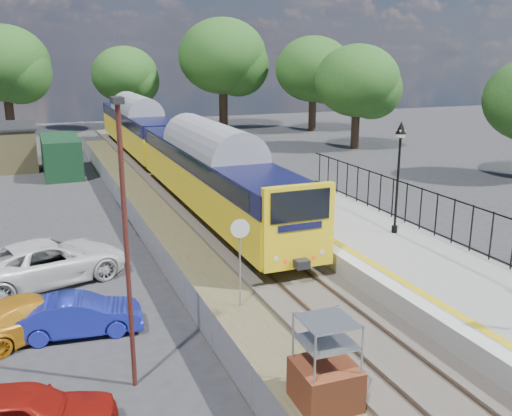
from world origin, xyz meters
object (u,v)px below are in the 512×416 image
car_blue (79,315)px  train (165,142)px  brick_plinth (326,365)px  carpark_lamp (125,231)px  car_yellow (31,316)px  speed_sign (240,247)px  car_white (48,262)px  victorian_lamp_north (400,151)px

car_blue → train: bearing=-13.3°
train → brick_plinth: bearing=-95.3°
carpark_lamp → train: bearing=75.1°
car_yellow → speed_sign: bearing=-119.0°
train → carpark_lamp: bearing=-104.9°
speed_sign → car_white: 7.48m
train → brick_plinth: 27.18m
victorian_lamp_north → car_yellow: bearing=-171.7°
speed_sign → car_blue: bearing=-169.3°
brick_plinth → carpark_lamp: bearing=147.8°
brick_plinth → car_yellow: size_ratio=0.53×
car_white → car_yellow: bearing=153.9°
brick_plinth → victorian_lamp_north: bearing=47.2°
carpark_lamp → car_yellow: bearing=121.7°
car_yellow → car_blue: bearing=-133.8°
victorian_lamp_north → train: size_ratio=0.11×
train → speed_sign: 21.41m
brick_plinth → train: bearing=84.7°
train → victorian_lamp_north: bearing=-74.1°
car_blue → car_yellow: (-1.33, 0.48, 0.01)m
train → car_yellow: (-8.89, -20.68, -1.73)m
brick_plinth → speed_sign: speed_sign is taller
car_yellow → carpark_lamp: bearing=-172.1°
brick_plinth → car_blue: bearing=130.8°
carpark_lamp → car_blue: carpark_lamp is taller
victorian_lamp_north → train: bearing=105.9°
speed_sign → car_white: speed_sign is taller
brick_plinth → car_blue: size_ratio=0.61×
victorian_lamp_north → speed_sign: bearing=-161.3°
car_blue → car_yellow: car_yellow is taller
victorian_lamp_north → car_yellow: (-14.19, -2.07, -3.68)m
speed_sign → car_blue: 5.28m
brick_plinth → carpark_lamp: (-4.04, 2.54, 3.00)m
car_yellow → car_white: bearing=-33.3°
carpark_lamp → car_blue: 4.92m
victorian_lamp_north → train: 19.45m
train → car_white: bearing=-116.3°
train → car_blue: size_ratio=11.16×
brick_plinth → speed_sign: bearing=90.0°
speed_sign → brick_plinth: bearing=-78.2°
car_white → victorian_lamp_north: bearing=-115.1°
victorian_lamp_north → car_white: (-13.51, 2.01, -3.51)m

